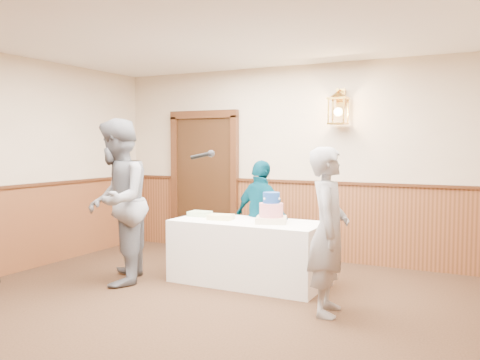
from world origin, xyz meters
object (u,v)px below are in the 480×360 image
Objects in this scene: interviewer at (117,202)px; baker at (329,231)px; display_table at (248,252)px; sheet_cake_yellow at (221,217)px; sheet_cake_green at (200,214)px; tiered_cake at (271,211)px; assistant_p at (261,218)px.

interviewer reaches higher than baker.
sheet_cake_yellow is (-0.34, -0.05, 0.41)m from display_table.
display_table is 1.67m from interviewer.
sheet_cake_yellow is 1.12× the size of sheet_cake_green.
tiered_cake is 1.08m from baker.
baker is (0.88, -0.63, -0.07)m from tiered_cake.
display_table is at bearing 110.95° from assistant_p.
display_table is at bearing 51.05° from baker.
tiered_cake reaches higher than sheet_cake_yellow.
interviewer is at bearing -152.53° from display_table.
baker is at bearing 62.62° from interviewer.
sheet_cake_green is (-0.38, 0.14, 0.00)m from sheet_cake_yellow.
sheet_cake_green is 2.04m from baker.
interviewer is (-1.38, -0.72, 0.61)m from display_table.
assistant_p is at bearing 100.66° from interviewer.
sheet_cake_yellow and sheet_cake_green have the same top height.
baker is at bearing 157.92° from assistant_p.
display_table is at bearing 88.27° from interviewer.
tiered_cake is 0.27× the size of baker.
tiered_cake is (0.31, -0.01, 0.51)m from display_table.
baker is at bearing -21.03° from sheet_cake_yellow.
baker reaches higher than assistant_p.
interviewer reaches higher than display_table.
display_table is 0.53m from sheet_cake_yellow.
interviewer is (-0.66, -0.80, 0.20)m from sheet_cake_green.
tiered_cake is 0.30× the size of assistant_p.
sheet_cake_yellow is 0.57m from assistant_p.
sheet_cake_green is 0.13× the size of interviewer.
sheet_cake_green is (-1.03, 0.09, -0.11)m from tiered_cake.
sheet_cake_yellow is 1.63m from baker.
baker is at bearing -35.50° from tiered_cake.
sheet_cake_yellow is at bearing 93.53° from interviewer.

